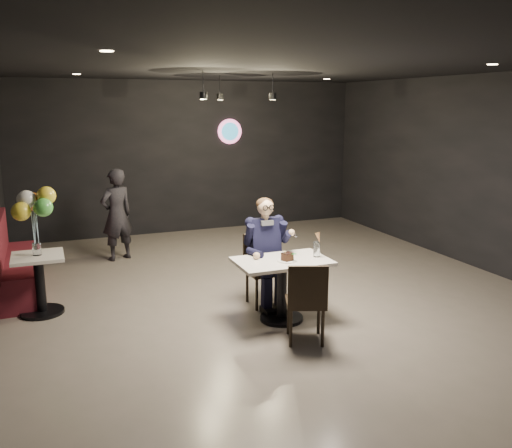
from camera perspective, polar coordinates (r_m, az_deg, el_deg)
name	(u,v)px	position (r m, az deg, el deg)	size (l,w,h in m)	color
floor	(284,302)	(7.19, 2.92, -8.20)	(9.00, 9.00, 0.00)	#6B6159
wall_sign	(230,131)	(11.20, -2.79, 9.71)	(0.50, 0.06, 0.50)	pink
pendant_lights	(232,82)	(8.59, -2.57, 14.75)	(1.40, 1.20, 0.36)	black
main_table	(282,290)	(6.51, 2.73, -6.95)	(1.10, 0.70, 0.75)	white
chair_far	(264,270)	(6.96, 0.87, -4.89)	(0.42, 0.46, 0.92)	black
chair_near	(306,300)	(5.95, 5.24, -8.02)	(0.42, 0.46, 0.92)	black
seated_man	(264,251)	(6.88, 0.88, -2.83)	(0.60, 0.80, 1.44)	black
dessert_plate	(287,261)	(6.34, 3.27, -3.87)	(0.22, 0.22, 0.01)	white
cake_slice	(287,257)	(6.31, 3.32, -3.48)	(0.12, 0.10, 0.08)	black
mint_leaf	(294,254)	(6.30, 4.01, -3.16)	(0.07, 0.04, 0.01)	#287D33
sundae_glass	(317,249)	(6.53, 6.39, -2.67)	(0.08, 0.08, 0.18)	silver
wafer_cone	(319,238)	(6.46, 6.60, -1.44)	(0.06, 0.06, 0.13)	tan
booth_bench	(15,256)	(8.13, -24.00, -3.08)	(0.51, 2.04, 1.02)	#460F17
side_table	(40,285)	(7.19, -21.78, -5.94)	(0.60, 0.60, 0.75)	white
balloon_vase	(37,249)	(7.07, -22.07, -2.46)	(0.10, 0.10, 0.15)	silver
balloon_bunch	(34,216)	(6.98, -22.34, 0.79)	(0.41, 0.41, 0.67)	yellow
passerby	(117,215)	(9.21, -14.45, 0.95)	(0.56, 0.36, 1.52)	black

